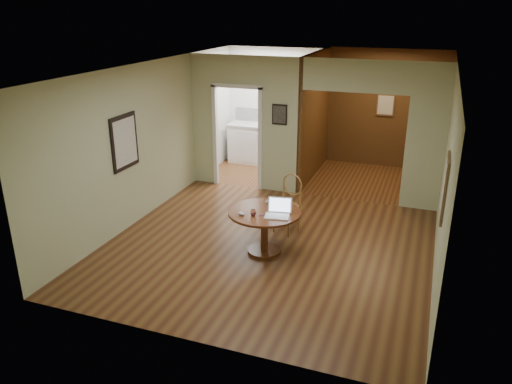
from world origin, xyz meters
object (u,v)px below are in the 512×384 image
(chair, at_px, (289,200))
(closed_laptop, at_px, (276,204))
(open_laptop, at_px, (278,211))
(dining_table, at_px, (264,222))

(chair, distance_m, closed_laptop, 0.61)
(open_laptop, xyz_separation_m, closed_laptop, (-0.15, 0.39, -0.05))
(open_laptop, bearing_deg, chair, 86.65)
(dining_table, height_order, chair, chair)
(dining_table, bearing_deg, chair, 82.62)
(open_laptop, relative_size, closed_laptop, 1.10)
(chair, relative_size, open_laptop, 2.50)
(chair, relative_size, closed_laptop, 2.75)
(dining_table, height_order, open_laptop, open_laptop)
(chair, bearing_deg, dining_table, -79.31)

